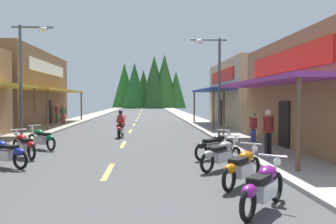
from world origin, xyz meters
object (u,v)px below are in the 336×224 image
object	(u,v)px
motorcycle_parked_left_2	(5,152)
motorcycle_parked_left_3	(24,145)
motorcycle_parked_right_2	(221,154)
pedestrian_waiting	(268,129)
motorcycle_parked_right_0	(263,187)
motorcycle_parked_left_4	(42,138)
rider_cruising_lead	(121,126)
motorcycle_parked_right_1	(242,167)
pedestrian_by_shop	(57,112)
motorcycle_parked_right_3	(215,145)
pedestrian_strolling	(63,113)
pedestrian_browsing	(253,127)
streetlamp_right	(214,72)
streetlamp_left	(27,66)

from	to	relation	value
motorcycle_parked_left_2	motorcycle_parked_left_3	world-z (taller)	same
motorcycle_parked_right_2	pedestrian_waiting	world-z (taller)	pedestrian_waiting
motorcycle_parked_right_0	motorcycle_parked_right_2	world-z (taller)	same
motorcycle_parked_right_0	motorcycle_parked_left_2	bearing A→B (deg)	95.55
motorcycle_parked_left_4	rider_cruising_lead	size ratio (longest dim) A/B	0.77
motorcycle_parked_left_4	motorcycle_parked_left_2	bearing A→B (deg)	132.88
motorcycle_parked_right_1	motorcycle_parked_left_2	world-z (taller)	same
motorcycle_parked_right_2	pedestrian_by_shop	xyz separation A→B (m)	(-10.25, 19.61, 0.57)
motorcycle_parked_right_0	pedestrian_waiting	bearing A→B (deg)	19.02
motorcycle_parked_left_4	pedestrian_waiting	bearing A→B (deg)	-153.82
motorcycle_parked_right_1	pedestrian_waiting	size ratio (longest dim) A/B	0.94
motorcycle_parked_right_3	pedestrian_strolling	xyz separation A→B (m)	(-9.70, 17.04, 0.51)
pedestrian_browsing	streetlamp_right	bearing A→B (deg)	-82.44
motorcycle_parked_left_3	motorcycle_parked_left_4	bearing A→B (deg)	-40.30
motorcycle_parked_right_1	motorcycle_parked_left_3	size ratio (longest dim) A/B	1.00
motorcycle_parked_right_3	pedestrian_waiting	xyz separation A→B (m)	(2.04, 0.10, 0.57)
motorcycle_parked_right_0	motorcycle_parked_right_2	distance (m)	3.93
motorcycle_parked_right_0	pedestrian_waiting	distance (m)	6.39
motorcycle_parked_left_3	pedestrian_browsing	world-z (taller)	pedestrian_browsing
rider_cruising_lead	pedestrian_by_shop	xyz separation A→B (m)	(-6.40, 10.52, 0.40)
rider_cruising_lead	streetlamp_left	bearing A→B (deg)	117.27
motorcycle_parked_left_3	rider_cruising_lead	size ratio (longest dim) A/B	0.79
motorcycle_parked_right_2	motorcycle_parked_left_4	size ratio (longest dim) A/B	0.99
streetlamp_left	pedestrian_waiting	size ratio (longest dim) A/B	3.25
streetlamp_left	rider_cruising_lead	distance (m)	5.88
motorcycle_parked_right_3	motorcycle_parked_left_2	size ratio (longest dim) A/B	0.92
motorcycle_parked_left_2	motorcycle_parked_right_1	bearing A→B (deg)	-171.04
pedestrian_by_shop	motorcycle_parked_right_2	bearing A→B (deg)	-69.24
pedestrian_strolling	motorcycle_parked_right_3	bearing A→B (deg)	4.00
streetlamp_left	motorcycle_parked_left_3	bearing A→B (deg)	-72.56
motorcycle_parked_right_0	pedestrian_waiting	size ratio (longest dim) A/B	0.94
motorcycle_parked_right_3	motorcycle_parked_left_3	world-z (taller)	same
motorcycle_parked_right_1	pedestrian_strolling	distance (m)	23.08
motorcycle_parked_right_1	rider_cruising_lead	world-z (taller)	rider_cruising_lead
streetlamp_left	pedestrian_by_shop	xyz separation A→B (m)	(-1.90, 12.53, -2.80)
motorcycle_parked_right_0	motorcycle_parked_right_3	distance (m)	5.86
pedestrian_strolling	streetlamp_right	bearing A→B (deg)	20.17
motorcycle_parked_right_1	pedestrian_by_shop	world-z (taller)	pedestrian_by_shop
motorcycle_parked_right_0	motorcycle_parked_right_2	size ratio (longest dim) A/B	1.04
rider_cruising_lead	pedestrian_strolling	world-z (taller)	pedestrian_strolling
streetlamp_left	motorcycle_parked_right_1	world-z (taller)	streetlamp_left
motorcycle_parked_right_2	pedestrian_waiting	size ratio (longest dim) A/B	0.91
rider_cruising_lead	motorcycle_parked_left_3	bearing A→B (deg)	158.02
motorcycle_parked_left_2	motorcycle_parked_left_4	world-z (taller)	same
motorcycle_parked_left_2	pedestrian_waiting	size ratio (longest dim) A/B	1.05
motorcycle_parked_right_2	motorcycle_parked_left_3	bearing A→B (deg)	117.31
motorcycle_parked_left_2	motorcycle_parked_left_4	bearing A→B (deg)	-59.03
streetlamp_left	motorcycle_parked_right_1	bearing A→B (deg)	-47.12
motorcycle_parked_right_0	pedestrian_waiting	world-z (taller)	pedestrian_waiting
motorcycle_parked_right_0	pedestrian_waiting	xyz separation A→B (m)	(2.25, 5.95, 0.57)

